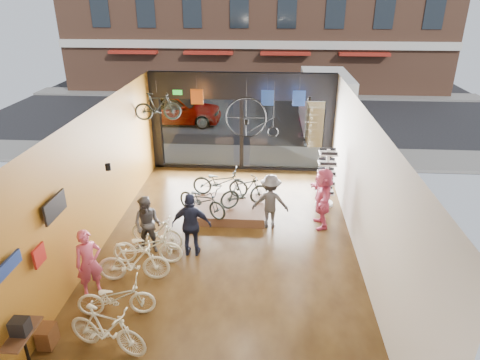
# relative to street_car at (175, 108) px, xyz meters

# --- Properties ---
(ground_plane) EXTENTS (7.00, 12.00, 0.04)m
(ground_plane) POSITION_rel_street_car_xyz_m (3.94, -12.00, -0.86)
(ground_plane) COLOR black
(ground_plane) RESTS_ON ground
(ceiling) EXTENTS (7.00, 12.00, 0.04)m
(ceiling) POSITION_rel_street_car_xyz_m (3.94, -12.00, 2.98)
(ceiling) COLOR black
(ceiling) RESTS_ON ground
(wall_left) EXTENTS (0.04, 12.00, 3.80)m
(wall_left) POSITION_rel_street_car_xyz_m (0.42, -12.00, 1.06)
(wall_left) COLOR #B57721
(wall_left) RESTS_ON ground
(wall_right) EXTENTS (0.04, 12.00, 3.80)m
(wall_right) POSITION_rel_street_car_xyz_m (7.46, -12.00, 1.06)
(wall_right) COLOR beige
(wall_right) RESTS_ON ground
(storefront) EXTENTS (7.00, 0.26, 3.80)m
(storefront) POSITION_rel_street_car_xyz_m (3.94, -6.00, 1.06)
(storefront) COLOR black
(storefront) RESTS_ON ground
(exit_sign) EXTENTS (0.35, 0.06, 0.18)m
(exit_sign) POSITION_rel_street_car_xyz_m (1.54, -6.12, 2.21)
(exit_sign) COLOR #198C26
(exit_sign) RESTS_ON storefront
(street_road) EXTENTS (30.00, 18.00, 0.02)m
(street_road) POSITION_rel_street_car_xyz_m (3.94, 3.00, -0.85)
(street_road) COLOR black
(street_road) RESTS_ON ground
(sidewalk_near) EXTENTS (30.00, 2.40, 0.12)m
(sidewalk_near) POSITION_rel_street_car_xyz_m (3.94, -4.80, -0.78)
(sidewalk_near) COLOR slate
(sidewalk_near) RESTS_ON ground
(sidewalk_far) EXTENTS (30.00, 2.00, 0.12)m
(sidewalk_far) POSITION_rel_street_car_xyz_m (3.94, 7.00, -0.78)
(sidewalk_far) COLOR slate
(sidewalk_far) RESTS_ON ground
(street_car) EXTENTS (4.92, 1.98, 1.67)m
(street_car) POSITION_rel_street_car_xyz_m (0.00, 0.00, 0.00)
(street_car) COLOR gray
(street_car) RESTS_ON street_road
(box_truck) EXTENTS (2.29, 6.87, 2.71)m
(box_truck) POSITION_rel_street_car_xyz_m (7.83, -1.00, 0.52)
(box_truck) COLOR silver
(box_truck) RESTS_ON street_road
(floor_bike_1) EXTENTS (1.79, 0.91, 1.03)m
(floor_bike_1) POSITION_rel_street_car_xyz_m (1.94, -15.65, -0.32)
(floor_bike_1) COLOR beige
(floor_bike_1) RESTS_ON ground_plane
(floor_bike_2) EXTENTS (1.75, 0.81, 0.89)m
(floor_bike_2) POSITION_rel_street_car_xyz_m (1.77, -14.62, -0.39)
(floor_bike_2) COLOR beige
(floor_bike_2) RESTS_ON ground_plane
(floor_bike_3) EXTENTS (1.78, 0.69, 1.05)m
(floor_bike_3) POSITION_rel_street_car_xyz_m (1.80, -13.40, -0.31)
(floor_bike_3) COLOR beige
(floor_bike_3) RESTS_ON ground_plane
(floor_bike_4) EXTENTS (1.84, 0.73, 0.95)m
(floor_bike_4) POSITION_rel_street_car_xyz_m (1.93, -12.64, -0.36)
(floor_bike_4) COLOR beige
(floor_bike_4) RESTS_ON ground_plane
(floor_bike_5) EXTENTS (1.66, 0.86, 0.96)m
(floor_bike_5) POSITION_rel_street_car_xyz_m (1.97, -11.87, -0.36)
(floor_bike_5) COLOR beige
(floor_bike_5) RESTS_ON ground_plane
(display_platform) EXTENTS (2.40, 1.80, 0.30)m
(display_platform) POSITION_rel_street_car_xyz_m (3.74, -9.84, -0.69)
(display_platform) COLOR #502F1D
(display_platform) RESTS_ON ground_plane
(display_bike_left) EXTENTS (1.83, 1.44, 0.93)m
(display_bike_left) POSITION_rel_street_car_xyz_m (3.04, -10.47, -0.07)
(display_bike_left) COLOR black
(display_bike_left) RESTS_ON display_platform
(display_bike_mid) EXTENTS (1.67, 1.17, 0.99)m
(display_bike_mid) POSITION_rel_street_car_xyz_m (4.29, -9.85, -0.04)
(display_bike_mid) COLOR black
(display_bike_mid) RESTS_ON display_platform
(display_bike_right) EXTENTS (1.92, 0.87, 0.97)m
(display_bike_right) POSITION_rel_street_car_xyz_m (3.45, -9.16, -0.05)
(display_bike_right) COLOR black
(display_bike_right) RESTS_ON display_platform
(customer_0) EXTENTS (0.72, 0.68, 1.66)m
(customer_0) POSITION_rel_street_car_xyz_m (0.94, -13.93, -0.01)
(customer_0) COLOR #CC4C72
(customer_0) RESTS_ON ground_plane
(customer_1) EXTENTS (0.88, 0.73, 1.62)m
(customer_1) POSITION_rel_street_car_xyz_m (1.82, -12.10, -0.03)
(customer_1) COLOR #3F3F44
(customer_1) RESTS_ON ground_plane
(customer_2) EXTENTS (1.06, 0.44, 1.80)m
(customer_2) POSITION_rel_street_car_xyz_m (3.03, -12.18, 0.06)
(customer_2) COLOR #161C33
(customer_2) RESTS_ON ground_plane
(customer_3) EXTENTS (1.13, 0.70, 1.68)m
(customer_3) POSITION_rel_street_car_xyz_m (5.10, -10.57, 0.00)
(customer_3) COLOR #3F3F44
(customer_3) RESTS_ON ground_plane
(customer_5) EXTENTS (0.63, 1.75, 1.86)m
(customer_5) POSITION_rel_street_car_xyz_m (6.64, -10.38, 0.09)
(customer_5) COLOR #CC4C72
(customer_5) RESTS_ON ground_plane
(sunglasses_rack) EXTENTS (0.67, 0.59, 1.96)m
(sunglasses_rack) POSITION_rel_street_car_xyz_m (6.89, -9.02, 0.14)
(sunglasses_rack) COLOR white
(sunglasses_rack) RESTS_ON ground_plane
(wall_merch) EXTENTS (0.40, 2.40, 2.60)m
(wall_merch) POSITION_rel_street_car_xyz_m (0.56, -15.50, 0.46)
(wall_merch) COLOR navy
(wall_merch) RESTS_ON wall_left
(penny_farthing) EXTENTS (1.78, 0.06, 1.42)m
(penny_farthing) POSITION_rel_street_car_xyz_m (4.50, -7.62, 1.66)
(penny_farthing) COLOR black
(penny_farthing) RESTS_ON ceiling
(hung_bike) EXTENTS (1.63, 0.68, 0.95)m
(hung_bike) POSITION_rel_street_car_xyz_m (1.20, -7.80, 2.09)
(hung_bike) COLOR black
(hung_bike) RESTS_ON ceiling
(jersey_left) EXTENTS (0.45, 0.03, 0.55)m
(jersey_left) POSITION_rel_street_car_xyz_m (2.39, -6.80, 2.21)
(jersey_left) COLOR #CC5919
(jersey_left) RESTS_ON ceiling
(jersey_mid) EXTENTS (0.45, 0.03, 0.55)m
(jersey_mid) POSITION_rel_street_car_xyz_m (4.91, -6.80, 2.21)
(jersey_mid) COLOR #1E3F99
(jersey_mid) RESTS_ON ceiling
(jersey_right) EXTENTS (0.45, 0.03, 0.55)m
(jersey_right) POSITION_rel_street_car_xyz_m (6.03, -6.80, 2.21)
(jersey_right) COLOR #1E3F99
(jersey_right) RESTS_ON ceiling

